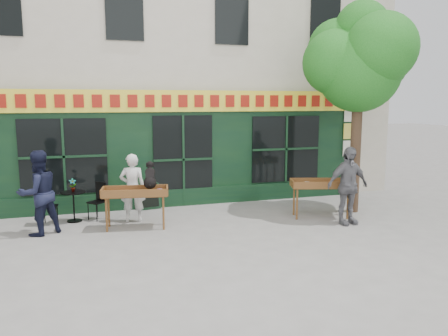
# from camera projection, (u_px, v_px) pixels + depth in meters

# --- Properties ---
(ground) EXTENTS (80.00, 80.00, 0.00)m
(ground) POSITION_uv_depth(u_px,v_px,m) (204.00, 227.00, 10.46)
(ground) COLOR slate
(ground) RESTS_ON ground
(building) EXTENTS (14.00, 7.26, 10.00)m
(building) POSITION_uv_depth(u_px,v_px,m) (160.00, 44.00, 15.34)
(building) COLOR beige
(building) RESTS_ON ground
(street_tree) EXTENTS (3.05, 2.90, 5.60)m
(street_tree) POSITION_uv_depth(u_px,v_px,m) (360.00, 58.00, 11.44)
(street_tree) COLOR #382619
(street_tree) RESTS_ON ground
(book_cart_center) EXTENTS (1.58, 0.85, 0.99)m
(book_cart_center) POSITION_uv_depth(u_px,v_px,m) (135.00, 194.00, 10.27)
(book_cart_center) COLOR brown
(book_cart_center) RESTS_ON ground
(dog) EXTENTS (0.43, 0.65, 0.60)m
(dog) POSITION_uv_depth(u_px,v_px,m) (150.00, 174.00, 10.26)
(dog) COLOR black
(dog) RESTS_ON book_cart_center
(woman) EXTENTS (0.68, 0.50, 1.71)m
(woman) POSITION_uv_depth(u_px,v_px,m) (132.00, 188.00, 10.88)
(woman) COLOR silver
(woman) RESTS_ON ground
(book_cart_right) EXTENTS (1.61, 1.01, 0.99)m
(book_cart_right) POSITION_uv_depth(u_px,v_px,m) (321.00, 186.00, 11.27)
(book_cart_right) COLOR brown
(book_cart_right) RESTS_ON ground
(man_right) EXTENTS (1.15, 0.54, 1.91)m
(man_right) POSITION_uv_depth(u_px,v_px,m) (348.00, 186.00, 10.63)
(man_right) COLOR #5D5D62
(man_right) RESTS_ON ground
(bistro_table) EXTENTS (0.60, 0.60, 0.76)m
(bistro_table) POSITION_uv_depth(u_px,v_px,m) (74.00, 200.00, 10.88)
(bistro_table) COLOR black
(bistro_table) RESTS_ON ground
(bistro_chair_left) EXTENTS (0.38, 0.38, 0.95)m
(bistro_chair_left) POSITION_uv_depth(u_px,v_px,m) (46.00, 202.00, 10.60)
(bistro_chair_left) COLOR black
(bistro_chair_left) RESTS_ON ground
(bistro_chair_right) EXTENTS (0.51, 0.51, 0.95)m
(bistro_chair_right) POSITION_uv_depth(u_px,v_px,m) (99.00, 197.00, 11.17)
(bistro_chair_right) COLOR black
(bistro_chair_right) RESTS_ON ground
(potted_plant) EXTENTS (0.20, 0.15, 0.33)m
(potted_plant) POSITION_uv_depth(u_px,v_px,m) (73.00, 185.00, 10.83)
(potted_plant) COLOR gray
(potted_plant) RESTS_ON bistro_table
(man_left) EXTENTS (1.18, 1.11, 1.92)m
(man_left) POSITION_uv_depth(u_px,v_px,m) (38.00, 193.00, 9.77)
(man_left) COLOR black
(man_left) RESTS_ON ground
(chalkboard) EXTENTS (0.58, 0.27, 0.79)m
(chalkboard) POSITION_uv_depth(u_px,v_px,m) (150.00, 195.00, 12.17)
(chalkboard) COLOR black
(chalkboard) RESTS_ON ground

